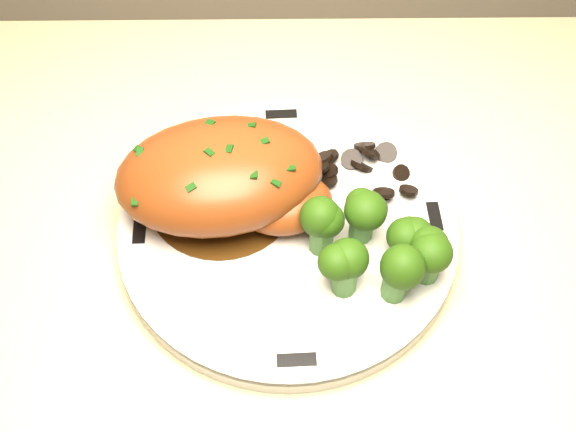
{
  "coord_description": "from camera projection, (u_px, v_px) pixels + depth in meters",
  "views": [
    {
      "loc": [
        -0.74,
        1.39,
        1.42
      ],
      "look_at": [
        -0.74,
        1.71,
        0.96
      ],
      "focal_mm": 45.0,
      "sensor_mm": 36.0,
      "label": 1
    }
  ],
  "objects": [
    {
      "name": "plate",
      "position": [
        288.0,
        230.0,
        0.58
      ],
      "size": [
        0.33,
        0.33,
        0.02
      ],
      "primitive_type": "cylinder",
      "rotation": [
        0.0,
        0.0,
        -0.28
      ],
      "color": "silver",
      "rests_on": "counter"
    },
    {
      "name": "rim_accent_0",
      "position": [
        435.0,
        217.0,
        0.57
      ],
      "size": [
        0.01,
        0.03,
        0.0
      ],
      "primitive_type": "cube",
      "rotation": [
        0.0,
        0.0,
        1.61
      ],
      "color": "black",
      "rests_on": "plate"
    },
    {
      "name": "rim_accent_1",
      "position": [
        281.0,
        115.0,
        0.64
      ],
      "size": [
        0.03,
        0.01,
        0.0
      ],
      "primitive_type": "cube",
      "rotation": [
        0.0,
        0.0,
        3.18
      ],
      "color": "black",
      "rests_on": "plate"
    },
    {
      "name": "rim_accent_2",
      "position": [
        140.0,
        229.0,
        0.57
      ],
      "size": [
        0.01,
        0.03,
        0.0
      ],
      "primitive_type": "cube",
      "rotation": [
        0.0,
        0.0,
        4.75
      ],
      "color": "black",
      "rests_on": "plate"
    },
    {
      "name": "rim_accent_3",
      "position": [
        297.0,
        360.0,
        0.5
      ],
      "size": [
        0.03,
        0.01,
        0.0
      ],
      "primitive_type": "cube",
      "rotation": [
        0.0,
        0.0,
        6.32
      ],
      "color": "black",
      "rests_on": "plate"
    },
    {
      "name": "gravy_pool",
      "position": [
        222.0,
        199.0,
        0.58
      ],
      "size": [
        0.12,
        0.12,
        0.0
      ],
      "primitive_type": "cylinder",
      "color": "#3D230B",
      "rests_on": "plate"
    },
    {
      "name": "chicken_breast",
      "position": [
        227.0,
        178.0,
        0.56
      ],
      "size": [
        0.18,
        0.13,
        0.06
      ],
      "rotation": [
        0.0,
        0.0,
        0.16
      ],
      "color": "brown",
      "rests_on": "plate"
    },
    {
      "name": "mushroom_pile",
      "position": [
        358.0,
        177.0,
        0.59
      ],
      "size": [
        0.08,
        0.06,
        0.02
      ],
      "color": "black",
      "rests_on": "plate"
    },
    {
      "name": "broccoli_florets",
      "position": [
        377.0,
        248.0,
        0.53
      ],
      "size": [
        0.11,
        0.08,
        0.04
      ],
      "rotation": [
        0.0,
        0.0,
        0.35
      ],
      "color": "#437933",
      "rests_on": "plate"
    }
  ]
}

